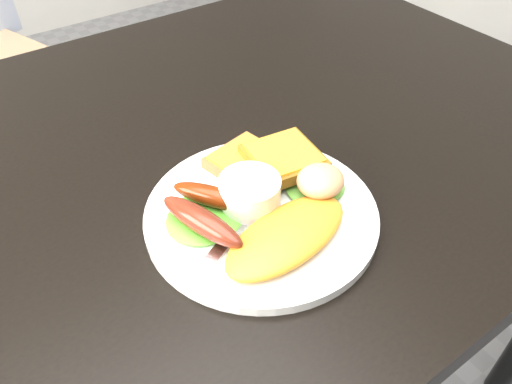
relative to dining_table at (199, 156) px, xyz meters
The scene contains 12 objects.
dining_table is the anchor object (origin of this frame).
plate 0.16m from the dining_table, 94.37° to the right, with size 0.26×0.26×0.01m, color white.
lettuce_left 0.16m from the dining_table, 117.17° to the right, with size 0.09×0.08×0.01m, color green.
lettuce_right 0.18m from the dining_table, 70.83° to the right, with size 0.07×0.06×0.01m, color #469624.
omelette 0.22m from the dining_table, 94.97° to the right, with size 0.16×0.07×0.02m, color orange.
sausage_a 0.18m from the dining_table, 118.57° to the right, with size 0.03×0.11×0.03m, color maroon.
sausage_b 0.15m from the dining_table, 112.91° to the right, with size 0.02×0.10×0.02m, color #5D1F08.
ramekin 0.16m from the dining_table, 97.18° to the right, with size 0.07×0.07×0.04m, color white.
toast_a 0.10m from the dining_table, 78.17° to the right, with size 0.08×0.08×0.01m, color brown.
toast_b 0.14m from the dining_table, 67.82° to the right, with size 0.08×0.08×0.01m, color brown.
potato_salad 0.20m from the dining_table, 73.08° to the right, with size 0.06×0.05×0.03m, color #CAB590.
fork 0.18m from the dining_table, 105.71° to the right, with size 0.17×0.01×0.00m, color #ADAFB7.
Camera 1 is at (-0.25, -0.48, 1.15)m, focal length 35.00 mm.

